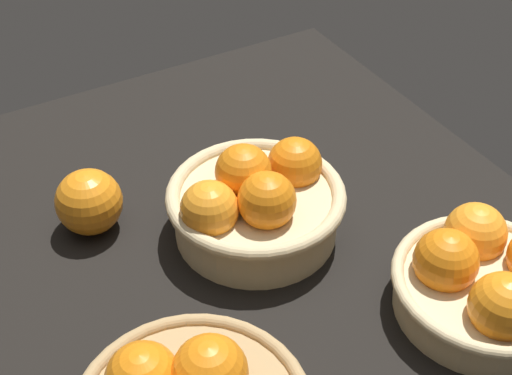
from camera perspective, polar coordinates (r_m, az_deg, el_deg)
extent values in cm
cube|color=black|center=(92.98, -0.01, -4.08)|extent=(84.00, 72.00, 3.00)
sphere|color=orange|center=(67.64, -3.64, -14.28)|extent=(7.09, 7.09, 7.09)
cylinder|color=#D3BC8C|center=(89.64, 0.10, -2.20)|extent=(20.23, 20.23, 5.93)
torus|color=#D3BC8C|center=(87.67, 0.10, -0.76)|extent=(22.04, 22.04, 1.82)
sphere|color=orange|center=(84.13, -3.67, -1.71)|extent=(6.93, 6.93, 6.93)
sphere|color=orange|center=(83.74, 0.86, -1.02)|extent=(6.93, 6.93, 6.93)
sphere|color=orange|center=(90.81, 3.05, 1.84)|extent=(6.93, 6.93, 6.93)
sphere|color=orange|center=(87.26, -1.00, 1.23)|extent=(6.93, 6.93, 6.93)
cylinder|color=#D3BC8C|center=(85.19, 17.35, -8.03)|extent=(19.36, 19.36, 4.56)
torus|color=#D3BC8C|center=(83.58, 17.66, -6.98)|extent=(20.83, 20.83, 1.47)
sphere|color=orange|center=(79.10, 18.84, -8.82)|extent=(7.23, 7.23, 7.23)
sphere|color=orange|center=(82.14, 14.67, -5.58)|extent=(7.23, 7.23, 7.23)
sphere|color=orange|center=(87.06, 16.82, -3.47)|extent=(7.23, 7.23, 7.23)
sphere|color=orange|center=(92.04, -12.97, -1.10)|extent=(8.36, 8.36, 8.36)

